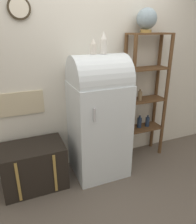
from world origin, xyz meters
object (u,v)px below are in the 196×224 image
Objects in this scene: globe at (147,19)px; vase_left at (93,47)px; refrigerator at (99,115)px; vase_center at (104,43)px; suitcase_trunk at (34,166)px.

vase_left is at bearing -169.39° from globe.
globe is (0.72, 0.16, 1.13)m from refrigerator.
refrigerator is 5.30× the size of globe.
vase_left reaches higher than refrigerator.
vase_center is at bearing -9.56° from vase_left.
globe is 1.74× the size of vase_left.
refrigerator is 9.25× the size of vase_left.
globe is at bearing 5.04° from suitcase_trunk.
globe is at bearing 10.61° from vase_left.
refrigerator is at bearing -1.54° from suitcase_trunk.
refrigerator is at bearing -167.40° from globe.
vase_left is 0.12m from vase_center.
suitcase_trunk is 1.67m from vase_center.
globe reaches higher than vase_center.
vase_left is at bearing 166.99° from refrigerator.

